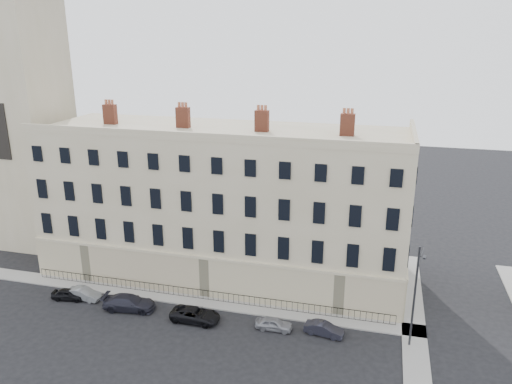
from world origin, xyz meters
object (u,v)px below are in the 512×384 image
car_d (195,315)px  car_f (324,329)px  streetlamp (415,293)px  car_b (83,294)px  car_c (129,303)px  car_e (274,324)px  car_a (68,294)px

car_d → car_f: size_ratio=1.32×
streetlamp → car_b: bearing=-170.3°
car_f → streetlamp: size_ratio=0.38×
streetlamp → car_c: bearing=-169.0°
car_c → car_b: bearing=76.1°
car_c → car_e: size_ratio=1.51×
streetlamp → car_d: bearing=-167.7°
car_c → car_a: bearing=80.9°
car_b → car_f: (22.66, -0.12, -0.02)m
streetlamp → car_a: bearing=-169.6°
car_c → car_d: 6.48m
car_a → streetlamp: bearing=-96.7°
car_e → car_b: bearing=87.9°
car_f → streetlamp: 8.08m
car_b → car_f: car_b is taller
car_f → car_b: bearing=98.0°
car_c → car_f: size_ratio=1.44×
car_c → car_d: size_ratio=1.09×
car_a → car_e: (19.80, -0.00, 0.01)m
car_e → car_f: size_ratio=0.95×
car_b → car_c: car_c is taller
car_b → car_e: bearing=-88.2°
car_c → car_e: 13.37m
car_a → car_e: size_ratio=0.99×
car_b → car_e: size_ratio=1.09×
car_e → streetlamp: bearing=-89.1°
car_e → car_c: bearing=89.9°
car_a → streetlamp: 31.15m
car_f → car_e: bearing=102.0°
car_a → car_b: car_b is taller
car_a → car_f: 24.01m
car_a → car_d: bearing=-99.4°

